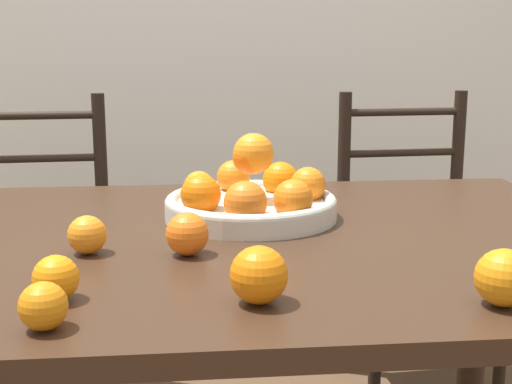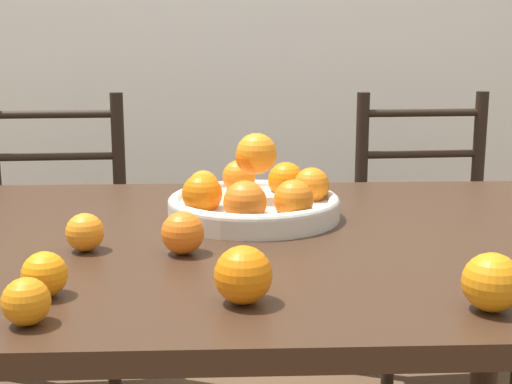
{
  "view_description": "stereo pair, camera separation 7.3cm",
  "coord_description": "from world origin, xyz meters",
  "px_view_note": "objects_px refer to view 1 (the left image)",
  "views": [
    {
      "loc": [
        -0.04,
        -1.25,
        1.08
      ],
      "look_at": [
        0.09,
        0.03,
        0.81
      ],
      "focal_mm": 50.0,
      "sensor_mm": 36.0,
      "label": 1
    },
    {
      "loc": [
        0.04,
        -1.25,
        1.08
      ],
      "look_at": [
        0.09,
        0.03,
        0.81
      ],
      "focal_mm": 50.0,
      "sensor_mm": 36.0,
      "label": 2
    }
  ],
  "objects_px": {
    "orange_loose_2": "(87,235)",
    "orange_loose_3": "(187,234)",
    "orange_loose_0": "(259,275)",
    "chair_right": "(414,246)",
    "fruit_bowl": "(252,197)",
    "orange_loose_1": "(43,306)",
    "orange_loose_5": "(504,278)",
    "chair_left": "(35,257)",
    "orange_loose_4": "(56,278)"
  },
  "relations": [
    {
      "from": "fruit_bowl",
      "to": "orange_loose_0",
      "type": "xyz_separation_m",
      "value": [
        -0.03,
        -0.47,
        -0.0
      ]
    },
    {
      "from": "orange_loose_4",
      "to": "orange_loose_5",
      "type": "height_order",
      "value": "orange_loose_5"
    },
    {
      "from": "chair_left",
      "to": "fruit_bowl",
      "type": "bearing_deg",
      "value": -52.68
    },
    {
      "from": "fruit_bowl",
      "to": "chair_left",
      "type": "xyz_separation_m",
      "value": [
        -0.57,
        0.67,
        -0.32
      ]
    },
    {
      "from": "orange_loose_4",
      "to": "chair_right",
      "type": "distance_m",
      "value": 1.44
    },
    {
      "from": "orange_loose_5",
      "to": "chair_left",
      "type": "relative_size",
      "value": 0.08
    },
    {
      "from": "orange_loose_4",
      "to": "fruit_bowl",
      "type": "bearing_deg",
      "value": 54.36
    },
    {
      "from": "orange_loose_2",
      "to": "orange_loose_3",
      "type": "bearing_deg",
      "value": -8.15
    },
    {
      "from": "orange_loose_2",
      "to": "orange_loose_4",
      "type": "height_order",
      "value": "orange_loose_2"
    },
    {
      "from": "orange_loose_1",
      "to": "orange_loose_2",
      "type": "xyz_separation_m",
      "value": [
        0.01,
        0.32,
        0.0
      ]
    },
    {
      "from": "orange_loose_1",
      "to": "orange_loose_2",
      "type": "relative_size",
      "value": 0.94
    },
    {
      "from": "orange_loose_1",
      "to": "chair_left",
      "type": "height_order",
      "value": "chair_left"
    },
    {
      "from": "orange_loose_0",
      "to": "chair_right",
      "type": "height_order",
      "value": "chair_right"
    },
    {
      "from": "fruit_bowl",
      "to": "chair_right",
      "type": "height_order",
      "value": "chair_right"
    },
    {
      "from": "chair_left",
      "to": "chair_right",
      "type": "bearing_deg",
      "value": -3.06
    },
    {
      "from": "orange_loose_0",
      "to": "orange_loose_2",
      "type": "distance_m",
      "value": 0.37
    },
    {
      "from": "orange_loose_5",
      "to": "fruit_bowl",
      "type": "bearing_deg",
      "value": 119.68
    },
    {
      "from": "orange_loose_0",
      "to": "orange_loose_2",
      "type": "xyz_separation_m",
      "value": [
        -0.26,
        0.26,
        -0.01
      ]
    },
    {
      "from": "orange_loose_1",
      "to": "orange_loose_5",
      "type": "distance_m",
      "value": 0.6
    },
    {
      "from": "fruit_bowl",
      "to": "orange_loose_4",
      "type": "relative_size",
      "value": 5.36
    },
    {
      "from": "orange_loose_1",
      "to": "chair_right",
      "type": "distance_m",
      "value": 1.52
    },
    {
      "from": "orange_loose_4",
      "to": "chair_left",
      "type": "relative_size",
      "value": 0.07
    },
    {
      "from": "fruit_bowl",
      "to": "orange_loose_0",
      "type": "distance_m",
      "value": 0.47
    },
    {
      "from": "orange_loose_0",
      "to": "orange_loose_2",
      "type": "relative_size",
      "value": 1.23
    },
    {
      "from": "orange_loose_2",
      "to": "orange_loose_4",
      "type": "distance_m",
      "value": 0.22
    },
    {
      "from": "orange_loose_1",
      "to": "orange_loose_5",
      "type": "bearing_deg",
      "value": 2.15
    },
    {
      "from": "orange_loose_2",
      "to": "chair_right",
      "type": "xyz_separation_m",
      "value": [
        0.86,
        0.89,
        -0.3
      ]
    },
    {
      "from": "orange_loose_2",
      "to": "chair_left",
      "type": "xyz_separation_m",
      "value": [
        -0.28,
        0.89,
        -0.3
      ]
    },
    {
      "from": "orange_loose_1",
      "to": "orange_loose_5",
      "type": "relative_size",
      "value": 0.78
    },
    {
      "from": "fruit_bowl",
      "to": "orange_loose_1",
      "type": "height_order",
      "value": "fruit_bowl"
    },
    {
      "from": "orange_loose_0",
      "to": "orange_loose_3",
      "type": "relative_size",
      "value": 1.11
    },
    {
      "from": "orange_loose_2",
      "to": "orange_loose_3",
      "type": "xyz_separation_m",
      "value": [
        0.17,
        -0.02,
        0.0
      ]
    },
    {
      "from": "orange_loose_1",
      "to": "orange_loose_4",
      "type": "xyz_separation_m",
      "value": [
        -0.0,
        0.1,
        0.0
      ]
    },
    {
      "from": "fruit_bowl",
      "to": "chair_right",
      "type": "bearing_deg",
      "value": 50.01
    },
    {
      "from": "orange_loose_0",
      "to": "orange_loose_3",
      "type": "xyz_separation_m",
      "value": [
        -0.09,
        0.23,
        -0.0
      ]
    },
    {
      "from": "fruit_bowl",
      "to": "orange_loose_1",
      "type": "relative_size",
      "value": 5.62
    },
    {
      "from": "orange_loose_2",
      "to": "orange_loose_3",
      "type": "distance_m",
      "value": 0.17
    },
    {
      "from": "orange_loose_2",
      "to": "orange_loose_3",
      "type": "relative_size",
      "value": 0.9
    },
    {
      "from": "orange_loose_5",
      "to": "orange_loose_0",
      "type": "bearing_deg",
      "value": 172.72
    },
    {
      "from": "orange_loose_2",
      "to": "orange_loose_1",
      "type": "bearing_deg",
      "value": -92.05
    },
    {
      "from": "orange_loose_3",
      "to": "chair_left",
      "type": "bearing_deg",
      "value": 116.02
    },
    {
      "from": "orange_loose_2",
      "to": "chair_right",
      "type": "bearing_deg",
      "value": 45.85
    },
    {
      "from": "orange_loose_0",
      "to": "orange_loose_4",
      "type": "relative_size",
      "value": 1.25
    },
    {
      "from": "orange_loose_3",
      "to": "orange_loose_5",
      "type": "bearing_deg",
      "value": -33.11
    },
    {
      "from": "orange_loose_2",
      "to": "chair_left",
      "type": "relative_size",
      "value": 0.07
    },
    {
      "from": "orange_loose_3",
      "to": "chair_left",
      "type": "height_order",
      "value": "chair_left"
    },
    {
      "from": "orange_loose_1",
      "to": "fruit_bowl",
      "type": "bearing_deg",
      "value": 60.04
    },
    {
      "from": "orange_loose_3",
      "to": "orange_loose_2",
      "type": "bearing_deg",
      "value": 171.85
    },
    {
      "from": "orange_loose_4",
      "to": "chair_left",
      "type": "xyz_separation_m",
      "value": [
        -0.26,
        1.1,
        -0.3
      ]
    },
    {
      "from": "chair_right",
      "to": "orange_loose_3",
      "type": "bearing_deg",
      "value": -130.88
    }
  ]
}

